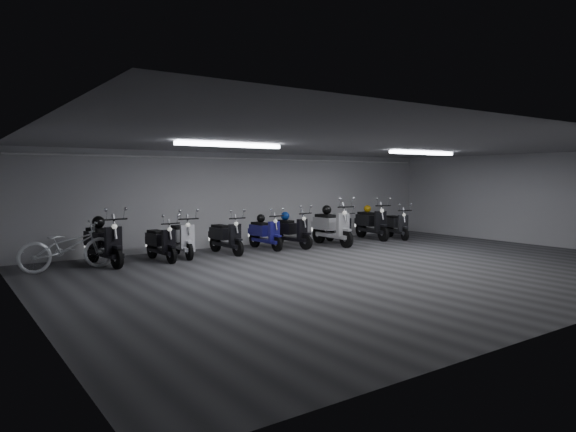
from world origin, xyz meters
TOP-DOWN VIEW (x-y plane):
  - floor at (0.00, 0.00)m, footprint 14.00×10.00m
  - ceiling at (0.00, 0.00)m, footprint 14.00×10.00m
  - back_wall at (0.00, 5.00)m, footprint 14.00×0.01m
  - left_wall at (-7.00, 0.00)m, footprint 0.01×10.00m
  - right_wall at (7.00, 0.00)m, footprint 0.01×10.00m
  - fluor_strip_left at (-3.00, 1.00)m, footprint 2.40×0.18m
  - fluor_strip_right at (3.00, 1.00)m, footprint 2.40×0.18m
  - conduit at (0.00, 4.92)m, footprint 13.60×0.05m
  - scooter_0 at (-4.89, 3.70)m, footprint 0.95×1.96m
  - scooter_1 at (-3.54, 3.58)m, footprint 0.67×1.65m
  - scooter_2 at (-2.87, 3.84)m, footprint 0.78×1.78m
  - scooter_3 at (-1.68, 3.69)m, footprint 0.70×1.71m
  - scooter_4 at (-0.33, 3.82)m, footprint 0.64×1.68m
  - scooter_5 at (0.47, 3.69)m, footprint 0.91×1.81m
  - scooter_6 at (1.78, 3.38)m, footprint 0.73×2.03m
  - scooter_7 at (2.35, 3.73)m, footprint 0.73×1.65m
  - scooter_8 at (3.85, 3.79)m, footprint 0.97×2.01m
  - scooter_9 at (4.66, 3.42)m, footprint 1.08×1.73m
  - bicycle at (-5.72, 3.53)m, footprint 2.05×0.76m
  - helmet_0 at (3.89, 4.05)m, footprint 0.24×0.24m
  - helmet_1 at (-4.93, 3.95)m, footprint 0.29×0.29m
  - helmet_2 at (-0.35, 4.05)m, footprint 0.24×0.24m
  - helmet_3 at (1.79, 3.66)m, footprint 0.29×0.29m
  - helmet_4 at (0.42, 3.92)m, footprint 0.25×0.25m

SIDE VIEW (x-z plane):
  - floor at x=0.00m, z-range -0.01..0.00m
  - scooter_7 at x=2.35m, z-range 0.00..1.19m
  - scooter_1 at x=-3.54m, z-range 0.00..1.20m
  - scooter_9 at x=4.66m, z-range 0.00..1.22m
  - scooter_4 at x=-0.33m, z-range 0.00..1.23m
  - scooter_3 at x=-1.68m, z-range 0.00..1.24m
  - scooter_5 at x=0.47m, z-range 0.00..1.29m
  - scooter_2 at x=-2.87m, z-range 0.00..1.29m
  - bicycle at x=-5.72m, z-range 0.00..1.32m
  - scooter_0 at x=-4.89m, z-range 0.00..1.39m
  - scooter_8 at x=3.85m, z-range 0.00..1.44m
  - scooter_6 at x=1.78m, z-range 0.00..1.49m
  - helmet_2 at x=-0.35m, z-range 0.76..1.00m
  - helmet_4 at x=0.42m, z-range 0.80..1.05m
  - helmet_1 at x=-4.93m, z-range 0.86..1.16m
  - helmet_0 at x=3.89m, z-range 0.89..1.13m
  - helmet_3 at x=1.79m, z-range 0.93..1.21m
  - back_wall at x=0.00m, z-range 0.00..2.80m
  - left_wall at x=-7.00m, z-range 0.00..2.80m
  - right_wall at x=7.00m, z-range 0.00..2.80m
  - conduit at x=0.00m, z-range 2.59..2.65m
  - fluor_strip_left at x=-3.00m, z-range 2.70..2.78m
  - fluor_strip_right at x=3.00m, z-range 2.70..2.78m
  - ceiling at x=0.00m, z-range 2.80..2.81m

